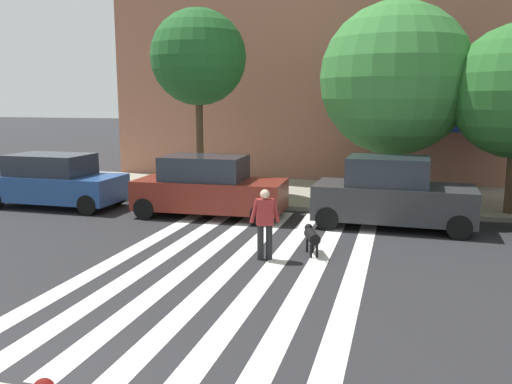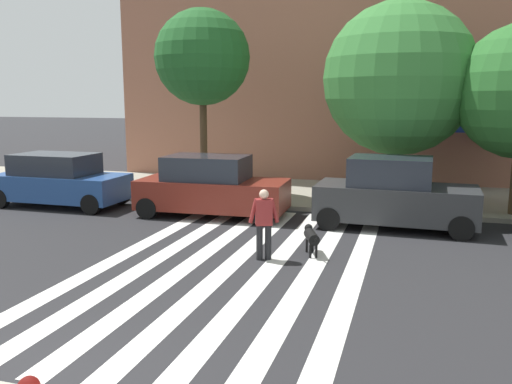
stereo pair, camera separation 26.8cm
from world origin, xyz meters
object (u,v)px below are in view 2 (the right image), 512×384
parked_car_near_curb (59,180)px  pedestrian_dog_walker (264,220)px  parked_car_behind_first (211,187)px  dog_on_leash (311,236)px  street_tree_middle (400,79)px  parked_car_third_in_line (394,195)px  street_tree_nearest (202,58)px

parked_car_near_curb → pedestrian_dog_walker: size_ratio=2.75×
parked_car_behind_first → dog_on_leash: size_ratio=4.35×
street_tree_middle → dog_on_leash: size_ratio=6.14×
parked_car_near_curb → parked_car_third_in_line: 11.16m
street_tree_middle → parked_car_third_in_line: bearing=-88.3°
parked_car_behind_first → pedestrian_dog_walker: (2.85, -4.03, 0.01)m
parked_car_behind_first → dog_on_leash: bearing=-41.0°
parked_car_near_curb → street_tree_nearest: bearing=32.7°
street_tree_nearest → street_tree_middle: (6.82, 0.30, -0.80)m
dog_on_leash → parked_car_third_in_line: bearing=62.1°
parked_car_near_curb → pedestrian_dog_walker: (8.43, -4.03, 0.04)m
parked_car_third_in_line → street_tree_middle: street_tree_middle is taller
parked_car_behind_first → street_tree_middle: 7.11m
parked_car_behind_first → street_tree_nearest: street_tree_nearest is taller
street_tree_nearest → parked_car_third_in_line: bearing=-21.5°
parked_car_near_curb → dog_on_leash: 9.98m
parked_car_third_in_line → dog_on_leash: size_ratio=4.16×
parked_car_behind_first → pedestrian_dog_walker: size_ratio=2.88×
parked_car_behind_first → pedestrian_dog_walker: 4.93m
street_tree_nearest → street_tree_middle: size_ratio=1.00×
street_tree_nearest → pedestrian_dog_walker: street_tree_nearest is taller
parked_car_near_curb → street_tree_middle: street_tree_middle is taller
parked_car_third_in_line → street_tree_nearest: street_tree_nearest is taller
parked_car_near_curb → parked_car_third_in_line: parked_car_third_in_line is taller
parked_car_near_curb → parked_car_behind_first: (5.58, -0.00, 0.03)m
street_tree_middle → dog_on_leash: (-1.66, -6.34, -3.85)m
parked_car_near_curb → parked_car_behind_first: 5.58m
parked_car_third_in_line → dog_on_leash: 3.79m
parked_car_behind_first → parked_car_third_in_line: bearing=0.0°
parked_car_third_in_line → street_tree_middle: (-0.09, 3.02, 3.34)m
parked_car_third_in_line → street_tree_nearest: 8.50m
street_tree_nearest → pedestrian_dog_walker: (4.19, -6.76, -4.17)m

